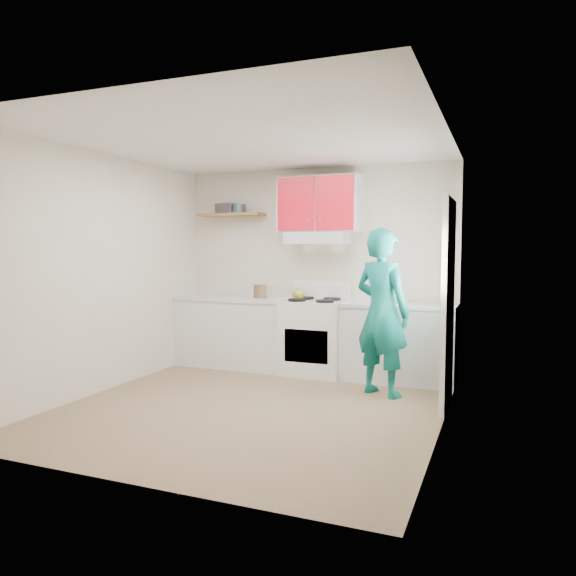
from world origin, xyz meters
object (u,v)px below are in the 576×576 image
at_px(kettle, 298,294).
at_px(crock, 260,292).
at_px(stove, 315,337).
at_px(person, 382,312).
at_px(tin, 238,209).

relative_size(kettle, crock, 0.84).
height_order(stove, crock, crock).
xyz_separation_m(kettle, crock, (-0.54, 0.01, 0.01)).
bearing_deg(person, kettle, -5.56).
bearing_deg(kettle, tin, 151.20).
distance_m(kettle, crock, 0.54).
height_order(kettle, crock, crock).
bearing_deg(kettle, person, -51.90).
bearing_deg(kettle, stove, -34.19).
bearing_deg(stove, kettle, 167.44).
distance_m(tin, crock, 1.16).
relative_size(stove, tin, 4.77).
bearing_deg(crock, tin, 163.55).
distance_m(kettle, person, 1.42).
height_order(tin, crock, tin).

